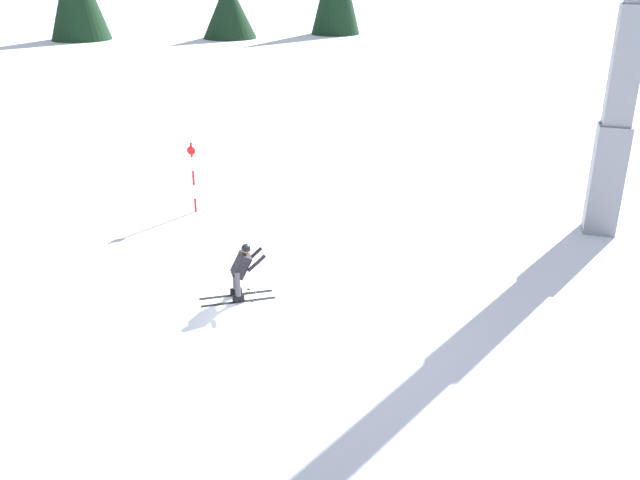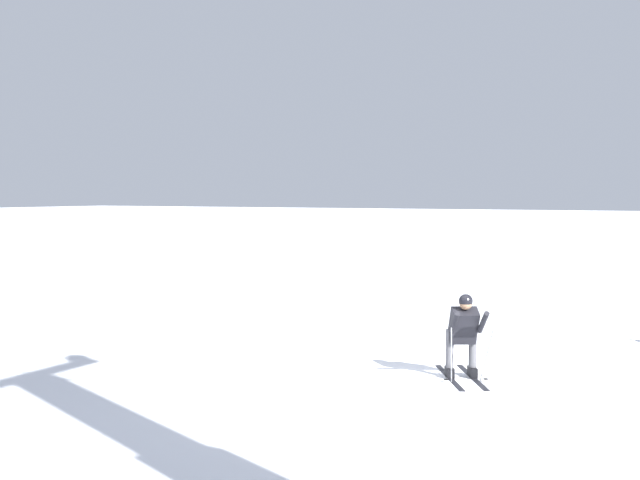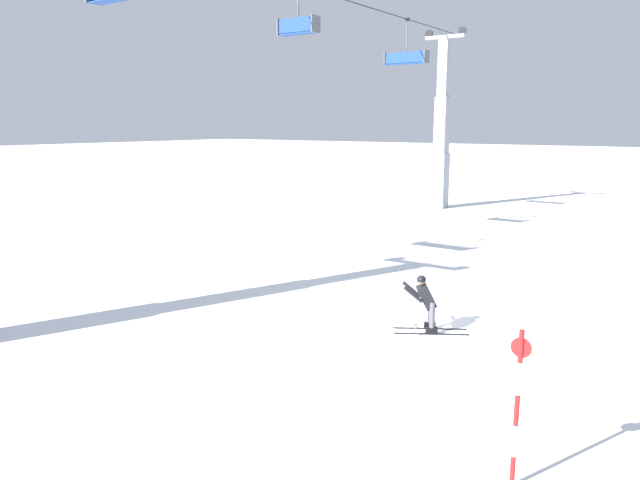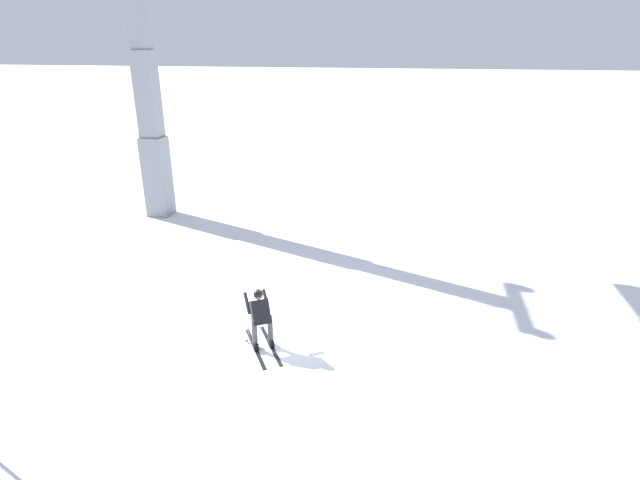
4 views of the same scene
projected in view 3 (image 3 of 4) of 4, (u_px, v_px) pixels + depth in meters
name	position (u px, v px, depth m)	size (l,w,h in m)	color
ground_plane	(397.00, 318.00, 15.45)	(260.00, 260.00, 0.00)	white
skier_carving_main	(426.00, 300.00, 14.33)	(1.33, 1.77, 1.52)	black
lift_tower_far	(441.00, 136.00, 34.90)	(0.85, 2.45, 10.28)	gray
chairlift_seat_second	(297.00, 26.00, 22.78)	(0.61, 1.69, 1.86)	black
chairlift_seat_middle	(406.00, 58.00, 30.22)	(0.61, 2.29, 2.26)	black
trail_marker_pole	(517.00, 404.00, 8.09)	(0.07, 0.28, 2.28)	red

